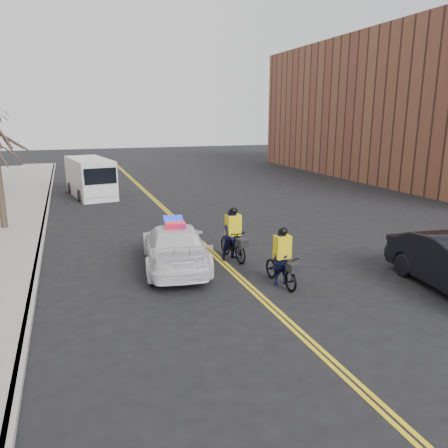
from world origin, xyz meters
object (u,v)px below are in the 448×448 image
Objects in this scene: police_cruiser at (175,245)px; cargo_van at (91,178)px; cyclist_far at (233,239)px; cyclist_near at (282,265)px.

police_cruiser is 14.82m from cargo_van.
cargo_van is at bearing 98.63° from cyclist_far.
police_cruiser is 3.73m from cyclist_near.
cargo_van is at bearing -74.70° from police_cruiser.
cargo_van is at bearing 101.98° from cyclist_near.
cyclist_far is at bearing 98.75° from cyclist_near.
police_cruiser is 2.74× the size of cyclist_far.
cyclist_near is (2.62, -2.66, -0.12)m from police_cruiser.
cyclist_far is at bearing -84.14° from cargo_van.
police_cruiser is 0.90× the size of cargo_van.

